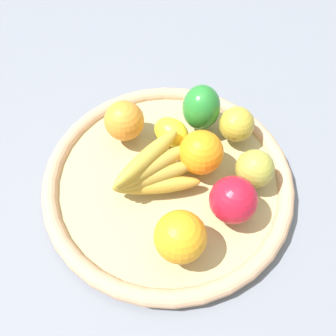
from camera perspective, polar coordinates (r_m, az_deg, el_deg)
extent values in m
plane|color=slate|center=(0.68, 0.00, -2.65)|extent=(2.40, 2.40, 0.00)
cylinder|color=tan|center=(0.67, 0.00, -2.17)|extent=(0.44, 0.44, 0.02)
torus|color=tan|center=(0.66, 0.00, -1.67)|extent=(0.46, 0.46, 0.03)
sphere|color=#A39D3C|center=(0.63, 13.70, -0.09)|extent=(0.07, 0.07, 0.07)
ellipsoid|color=yellow|center=(0.67, 0.53, 5.75)|extent=(0.09, 0.09, 0.05)
sphere|color=orange|center=(0.63, 5.30, 2.49)|extent=(0.09, 0.09, 0.08)
sphere|color=orange|center=(0.55, 1.97, -10.91)|extent=(0.10, 0.10, 0.08)
sphere|color=red|center=(0.59, 10.39, -5.03)|extent=(0.09, 0.09, 0.08)
ellipsoid|color=gold|center=(0.62, -1.80, -2.77)|extent=(0.15, 0.04, 0.03)
ellipsoid|color=#A88D35|center=(0.61, -2.04, -1.25)|extent=(0.16, 0.07, 0.03)
ellipsoid|color=#AC9237|center=(0.61, -2.55, 0.23)|extent=(0.15, 0.11, 0.03)
ellipsoid|color=#AE9835|center=(0.60, -3.30, 1.63)|extent=(0.13, 0.13, 0.03)
ellipsoid|color=#257D2D|center=(0.69, 5.34, 9.61)|extent=(0.08, 0.09, 0.09)
sphere|color=orange|center=(0.68, -7.00, 7.50)|extent=(0.09, 0.09, 0.08)
sphere|color=gold|center=(0.69, 10.91, 6.88)|extent=(0.08, 0.08, 0.07)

